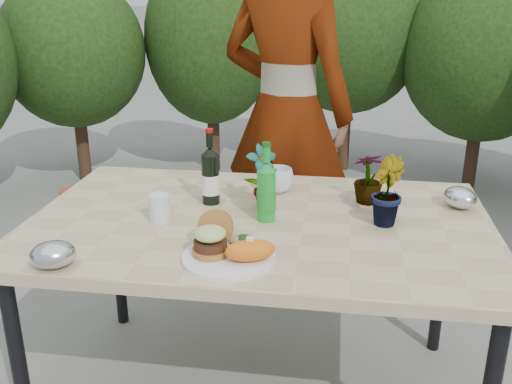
# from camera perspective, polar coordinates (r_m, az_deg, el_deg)

# --- Properties ---
(patio_table) EXTENTS (1.60, 1.00, 0.75)m
(patio_table) POSITION_cam_1_polar(r_m,az_deg,el_deg) (2.01, 0.34, -4.24)
(patio_table) COLOR tan
(patio_table) RESTS_ON ground
(shrub_hedge) EXTENTS (6.97, 4.96, 2.23)m
(shrub_hedge) POSITION_cam_1_polar(r_m,az_deg,el_deg) (3.32, 13.00, 12.60)
(shrub_hedge) COLOR #382316
(shrub_hedge) RESTS_ON ground
(dinner_plate) EXTENTS (0.28, 0.28, 0.01)m
(dinner_plate) POSITION_cam_1_polar(r_m,az_deg,el_deg) (1.71, -2.74, -6.58)
(dinner_plate) COLOR white
(dinner_plate) RESTS_ON patio_table
(burger_stack) EXTENTS (0.11, 0.16, 0.11)m
(burger_stack) POSITION_cam_1_polar(r_m,az_deg,el_deg) (1.71, -4.46, -4.57)
(burger_stack) COLOR #B7722D
(burger_stack) RESTS_ON dinner_plate
(sweet_potato) EXTENTS (0.17, 0.12, 0.06)m
(sweet_potato) POSITION_cam_1_polar(r_m,az_deg,el_deg) (1.66, -0.58, -5.86)
(sweet_potato) COLOR orange
(sweet_potato) RESTS_ON dinner_plate
(grilled_veg) EXTENTS (0.08, 0.05, 0.03)m
(grilled_veg) POSITION_cam_1_polar(r_m,az_deg,el_deg) (1.78, -1.62, -4.71)
(grilled_veg) COLOR olive
(grilled_veg) RESTS_ON dinner_plate
(wine_bottle) EXTENTS (0.07, 0.07, 0.28)m
(wine_bottle) POSITION_cam_1_polar(r_m,az_deg,el_deg) (2.11, -4.58, 1.57)
(wine_bottle) COLOR black
(wine_bottle) RESTS_ON patio_table
(sparkling_water) EXTENTS (0.07, 0.07, 0.28)m
(sparkling_water) POSITION_cam_1_polar(r_m,az_deg,el_deg) (1.95, 1.04, -0.03)
(sparkling_water) COLOR #1A942F
(sparkling_water) RESTS_ON patio_table
(plastic_cup) EXTENTS (0.07, 0.07, 0.09)m
(plastic_cup) POSITION_cam_1_polar(r_m,az_deg,el_deg) (1.99, -9.63, -1.59)
(plastic_cup) COLOR silver
(plastic_cup) RESTS_ON patio_table
(seedling_left) EXTENTS (0.15, 0.14, 0.23)m
(seedling_left) POSITION_cam_1_polar(r_m,az_deg,el_deg) (2.06, 0.65, 1.54)
(seedling_left) COLOR #2F5E20
(seedling_left) RESTS_ON patio_table
(seedling_mid) EXTENTS (0.13, 0.15, 0.23)m
(seedling_mid) POSITION_cam_1_polar(r_m,az_deg,el_deg) (1.97, 12.85, 0.10)
(seedling_mid) COLOR #256121
(seedling_mid) RESTS_ON patio_table
(seedling_right) EXTENTS (0.13, 0.13, 0.19)m
(seedling_right) POSITION_cam_1_polar(r_m,az_deg,el_deg) (2.15, 11.20, 1.39)
(seedling_right) COLOR #24511B
(seedling_right) RESTS_ON patio_table
(blue_bowl) EXTENTS (0.15, 0.15, 0.10)m
(blue_bowl) POSITION_cam_1_polar(r_m,az_deg,el_deg) (2.23, 2.15, 1.19)
(blue_bowl) COLOR silver
(blue_bowl) RESTS_ON patio_table
(foil_packet_left) EXTENTS (0.16, 0.15, 0.08)m
(foil_packet_left) POSITION_cam_1_polar(r_m,az_deg,el_deg) (1.75, -19.63, -5.91)
(foil_packet_left) COLOR #BABCC1
(foil_packet_left) RESTS_ON patio_table
(foil_packet_right) EXTENTS (0.16, 0.17, 0.08)m
(foil_packet_right) POSITION_cam_1_polar(r_m,az_deg,el_deg) (2.21, 19.73, -0.51)
(foil_packet_right) COLOR silver
(foil_packet_right) RESTS_ON patio_table
(person) EXTENTS (0.79, 0.65, 1.86)m
(person) POSITION_cam_1_polar(r_m,az_deg,el_deg) (2.80, 3.03, 7.91)
(person) COLOR #98644C
(person) RESTS_ON ground
(terracotta_pot) EXTENTS (0.17, 0.17, 0.14)m
(terracotta_pot) POSITION_cam_1_polar(r_m,az_deg,el_deg) (4.30, -17.92, -0.64)
(terracotta_pot) COLOR #BC4A30
(terracotta_pot) RESTS_ON ground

